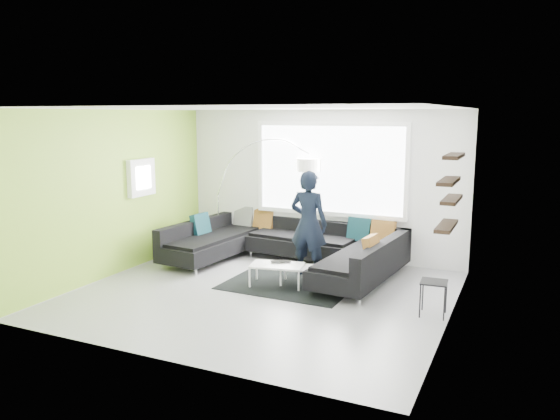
{
  "coord_description": "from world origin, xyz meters",
  "views": [
    {
      "loc": [
        3.58,
        -7.15,
        2.71
      ],
      "look_at": [
        -0.11,
        0.9,
        1.15
      ],
      "focal_mm": 35.0,
      "sensor_mm": 36.0,
      "label": 1
    }
  ],
  "objects_px": {
    "laptop": "(281,262)",
    "sectional_sofa": "(283,249)",
    "coffee_table": "(290,275)",
    "person": "(309,224)",
    "side_table": "(433,298)",
    "arc_lamp": "(218,195)"
  },
  "relations": [
    {
      "from": "arc_lamp",
      "to": "side_table",
      "type": "xyz_separation_m",
      "value": [
        4.54,
        -1.9,
        -0.89
      ]
    },
    {
      "from": "side_table",
      "to": "person",
      "type": "relative_size",
      "value": 0.27
    },
    {
      "from": "coffee_table",
      "to": "arc_lamp",
      "type": "xyz_separation_m",
      "value": [
        -2.22,
        1.49,
        0.95
      ]
    },
    {
      "from": "sectional_sofa",
      "to": "coffee_table",
      "type": "height_order",
      "value": "sectional_sofa"
    },
    {
      "from": "side_table",
      "to": "person",
      "type": "xyz_separation_m",
      "value": [
        -2.24,
        1.03,
        0.66
      ]
    },
    {
      "from": "arc_lamp",
      "to": "person",
      "type": "distance_m",
      "value": 2.46
    },
    {
      "from": "person",
      "to": "laptop",
      "type": "relative_size",
      "value": 4.69
    },
    {
      "from": "arc_lamp",
      "to": "coffee_table",
      "type": "bearing_deg",
      "value": -42.82
    },
    {
      "from": "coffee_table",
      "to": "laptop",
      "type": "bearing_deg",
      "value": 176.09
    },
    {
      "from": "sectional_sofa",
      "to": "arc_lamp",
      "type": "bearing_deg",
      "value": 163.6
    },
    {
      "from": "coffee_table",
      "to": "person",
      "type": "xyz_separation_m",
      "value": [
        0.07,
        0.62,
        0.72
      ]
    },
    {
      "from": "person",
      "to": "laptop",
      "type": "xyz_separation_m",
      "value": [
        -0.21,
        -0.64,
        -0.54
      ]
    },
    {
      "from": "laptop",
      "to": "sectional_sofa",
      "type": "bearing_deg",
      "value": 80.01
    },
    {
      "from": "side_table",
      "to": "person",
      "type": "distance_m",
      "value": 2.55
    },
    {
      "from": "sectional_sofa",
      "to": "arc_lamp",
      "type": "relative_size",
      "value": 1.82
    },
    {
      "from": "laptop",
      "to": "side_table",
      "type": "bearing_deg",
      "value": -41.62
    },
    {
      "from": "side_table",
      "to": "person",
      "type": "bearing_deg",
      "value": 155.3
    },
    {
      "from": "side_table",
      "to": "sectional_sofa",
      "type": "bearing_deg",
      "value": 156.65
    },
    {
      "from": "person",
      "to": "arc_lamp",
      "type": "bearing_deg",
      "value": -18.44
    },
    {
      "from": "person",
      "to": "side_table",
      "type": "bearing_deg",
      "value": 157.64
    },
    {
      "from": "coffee_table",
      "to": "person",
      "type": "relative_size",
      "value": 0.6
    },
    {
      "from": "sectional_sofa",
      "to": "side_table",
      "type": "distance_m",
      "value": 3.05
    }
  ]
}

